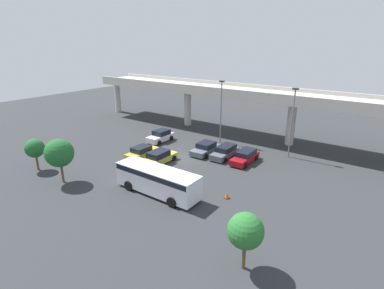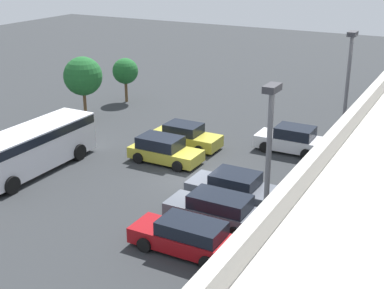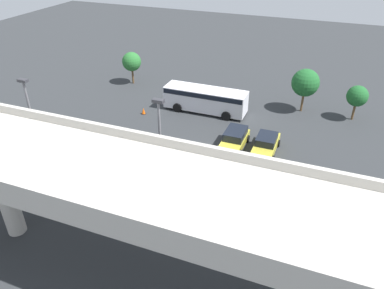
# 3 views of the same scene
# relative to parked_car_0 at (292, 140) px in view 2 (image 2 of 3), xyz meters

# --- Properties ---
(ground_plane) EXTENTS (115.12, 115.12, 0.00)m
(ground_plane) POSITION_rel_parked_car_0_xyz_m (6.82, -3.59, -0.78)
(ground_plane) COLOR #2D3033
(parked_car_0) EXTENTS (2.14, 4.32, 1.66)m
(parked_car_0) POSITION_rel_parked_car_0_xyz_m (0.00, 0.00, 0.00)
(parked_car_0) COLOR silver
(parked_car_0) RESTS_ON ground_plane
(parked_car_1) EXTENTS (2.07, 4.56, 1.54)m
(parked_car_1) POSITION_rel_parked_car_0_xyz_m (2.50, -6.32, -0.06)
(parked_car_1) COLOR gold
(parked_car_1) RESTS_ON ground_plane
(parked_car_2) EXTENTS (2.14, 4.41, 1.55)m
(parked_car_2) POSITION_rel_parked_car_0_xyz_m (5.34, -6.23, -0.04)
(parked_car_2) COLOR gold
(parked_car_2) RESTS_ON ground_plane
(parked_car_3) EXTENTS (2.24, 4.54, 1.49)m
(parked_car_3) POSITION_rel_parked_car_0_xyz_m (8.12, -0.42, -0.08)
(parked_car_3) COLOR #515660
(parked_car_3) RESTS_ON ground_plane
(parked_car_4) EXTENTS (2.04, 4.66, 1.51)m
(parked_car_4) POSITION_rel_parked_car_0_xyz_m (10.82, -0.06, -0.06)
(parked_car_4) COLOR #515660
(parked_car_4) RESTS_ON ground_plane
(parked_car_5) EXTENTS (2.01, 4.82, 1.46)m
(parked_car_5) POSITION_rel_parked_car_0_xyz_m (13.62, -0.07, -0.07)
(parked_car_5) COLOR maroon
(parked_car_5) RESTS_ON ground_plane
(shuttle_bus) EXTENTS (8.83, 2.74, 2.55)m
(shuttle_bus) POSITION_rel_parked_car_0_xyz_m (10.29, -12.16, 0.76)
(shuttle_bus) COLOR silver
(shuttle_bus) RESTS_ON ground_plane
(lamp_post_near_aisle) EXTENTS (0.70, 0.35, 8.86)m
(lamp_post_near_aisle) POSITION_rel_parked_car_0_xyz_m (7.32, 4.64, 4.35)
(lamp_post_near_aisle) COLOR slate
(lamp_post_near_aisle) RESTS_ON ground_plane
(lamp_post_mid_lot) EXTENTS (0.70, 0.35, 8.72)m
(lamp_post_mid_lot) POSITION_rel_parked_car_0_xyz_m (17.32, 4.70, 4.28)
(lamp_post_mid_lot) COLOR slate
(lamp_post_mid_lot) RESTS_ON ground_plane
(tree_front_left) EXTENTS (2.13, 2.13, 3.68)m
(tree_front_left) POSITION_rel_parked_car_0_xyz_m (-4.59, -15.94, 1.82)
(tree_front_left) COLOR brown
(tree_front_left) RESTS_ON ground_plane
(tree_front_centre) EXTENTS (2.89, 2.89, 4.68)m
(tree_front_centre) POSITION_rel_parked_car_0_xyz_m (0.62, -16.07, 2.45)
(tree_front_centre) COLOR brown
(tree_front_centre) RESTS_ON ground_plane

